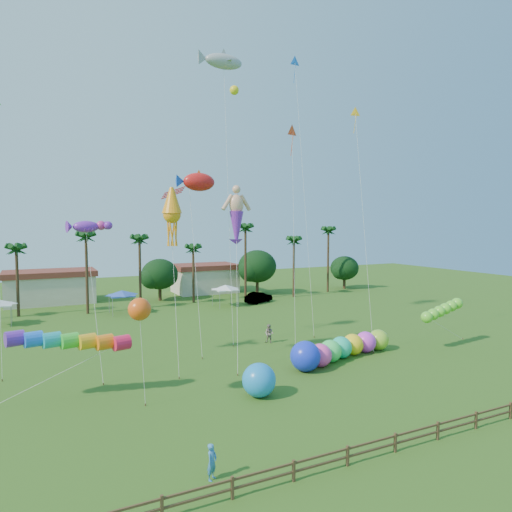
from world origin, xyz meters
name	(u,v)px	position (x,y,z in m)	size (l,w,h in m)	color
ground	(327,409)	(0.00, 0.00, 0.00)	(160.00, 160.00, 0.00)	#285116
tree_line	(178,272)	(3.57, 44.00, 4.28)	(69.46, 8.91, 11.00)	#3A2819
buildings_row	(126,285)	(-3.09, 50.00, 2.00)	(35.00, 7.00, 4.00)	beige
tent_row	(123,293)	(-6.00, 36.33, 2.75)	(31.00, 4.00, 0.60)	white
fence	(395,440)	(0.00, -6.00, 0.61)	(36.12, 0.12, 1.00)	brown
car_b	(259,297)	(13.58, 36.66, 0.79)	(1.67, 4.79, 1.58)	#4C4C54
spectator_a	(212,462)	(-9.24, -4.22, 0.83)	(0.61, 0.40, 1.67)	#3477B9
spectator_b	(269,334)	(4.24, 15.69, 0.92)	(0.89, 0.69, 1.83)	gray
caterpillar_inflatable	(338,349)	(6.85, 8.05, 1.01)	(11.75, 4.63, 2.40)	#FF43AC
blue_ball	(259,380)	(-2.87, 3.74, 1.14)	(2.28, 2.28, 2.28)	#1882DF
rainbow_tube	(92,346)	(-12.91, 8.23, 3.57)	(10.06, 1.91, 4.09)	#ED1A48
green_worm	(427,317)	(15.82, 6.90, 3.12)	(9.43, 3.33, 3.75)	#60D02E
orange_ball_kite	(140,309)	(-10.31, 5.63, 6.24)	(1.56, 1.56, 6.96)	#F65214
merman_kite	(236,219)	(-0.48, 12.80, 12.01)	(3.11, 5.45, 14.44)	#E8A584
fish_kite	(199,182)	(-2.01, 18.02, 15.51)	(4.83, 5.84, 16.48)	red
shark_kite	(224,62)	(2.52, 22.79, 28.67)	(5.74, 8.13, 29.68)	#91979E
squid_kite	(172,215)	(-6.18, 12.60, 12.33)	(1.85, 4.05, 14.59)	orange
lobster_kite	(86,227)	(-12.36, 15.29, 11.37)	(3.87, 6.17, 12.05)	purple
delta_kite_red	(292,134)	(6.21, 14.82, 20.08)	(2.09, 3.40, 21.03)	#E34119
delta_kite_yellow	(356,118)	(11.47, 12.02, 21.53)	(1.16, 3.97, 22.62)	yellow
delta_kite_blue	(295,67)	(9.85, 20.39, 28.52)	(1.34, 5.21, 29.73)	blue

